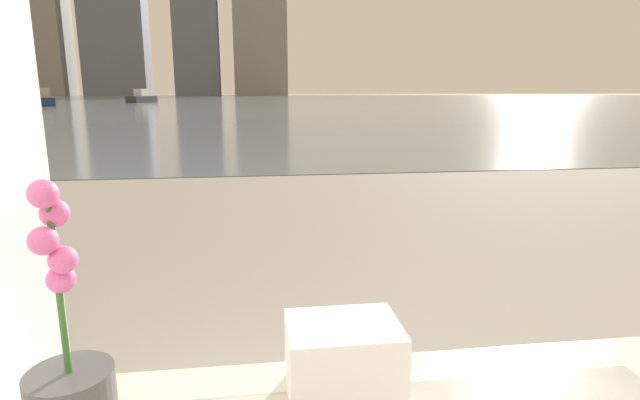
{
  "coord_description": "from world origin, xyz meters",
  "views": [
    {
      "loc": [
        -0.17,
        0.01,
        1.19
      ],
      "look_at": [
        0.15,
        2.35,
        0.67
      ],
      "focal_mm": 28.0,
      "sensor_mm": 36.0,
      "label": 1
    }
  ],
  "objects": [
    {
      "name": "skyline_tower_2",
      "position": [
        -11.84,
        118.0,
        17.04
      ],
      "size": [
        9.62,
        7.99,
        34.07
      ],
      "color": "slate",
      "rests_on": "ground_plane"
    },
    {
      "name": "harbor_boat_1",
      "position": [
        -10.74,
        51.21,
        0.47
      ],
      "size": [
        2.47,
        3.66,
        1.3
      ],
      "color": "#2D2D33",
      "rests_on": "harbor_water"
    },
    {
      "name": "skyline_tower_1",
      "position": [
        -29.12,
        118.0,
        12.41
      ],
      "size": [
        13.08,
        8.18,
        24.82
      ],
      "color": "slate",
      "rests_on": "ground_plane"
    },
    {
      "name": "towel_stack",
      "position": [
        -0.0,
        0.91,
        0.65
      ],
      "size": [
        0.22,
        0.17,
        0.16
      ],
      "color": "white",
      "rests_on": "bathtub"
    },
    {
      "name": "harbor_water",
      "position": [
        0.0,
        62.0,
        0.01
      ],
      "size": [
        180.0,
        110.0,
        0.01
      ],
      "color": "slate",
      "rests_on": "ground_plane"
    },
    {
      "name": "skyline_tower_0",
      "position": [
        -43.44,
        118.0,
        19.58
      ],
      "size": [
        8.57,
        9.49,
        39.15
      ],
      "color": "gray",
      "rests_on": "ground_plane"
    },
    {
      "name": "harbor_boat_2",
      "position": [
        -15.89,
        41.05,
        0.49
      ],
      "size": [
        2.72,
        3.77,
        1.35
      ],
      "color": "navy",
      "rests_on": "harbor_water"
    },
    {
      "name": "potted_orchid",
      "position": [
        -0.51,
        0.88,
        0.69
      ],
      "size": [
        0.16,
        0.16,
        0.47
      ],
      "color": "#4C4C4C",
      "rests_on": "bathtub"
    },
    {
      "name": "skyline_tower_3",
      "position": [
        2.01,
        118.0,
        17.0
      ],
      "size": [
        11.51,
        12.83,
        33.99
      ],
      "color": "gray",
      "rests_on": "ground_plane"
    }
  ]
}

